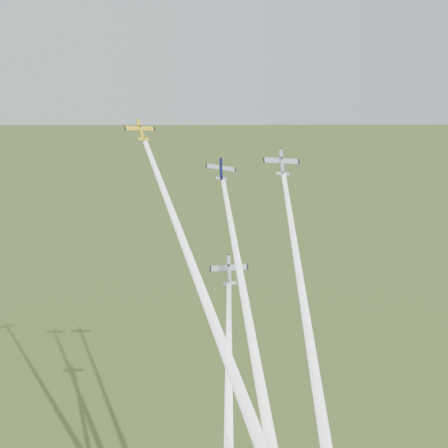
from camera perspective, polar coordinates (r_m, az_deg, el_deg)
plane_yellow at (r=122.70m, az=-8.47°, el=9.45°), size 7.91×7.45×6.17m
smoke_trail_yellow at (r=106.31m, az=-2.23°, el=-6.86°), size 16.82×50.06×51.47m
plane_navy at (r=127.90m, az=-0.30°, el=5.60°), size 8.26×5.98×7.09m
smoke_trail_navy at (r=112.42m, az=2.68°, el=-10.66°), size 3.77×50.69×50.67m
plane_silver_right at (r=126.88m, az=5.89°, el=6.23°), size 9.56×7.80×7.44m
smoke_trail_silver_right at (r=110.35m, az=8.67°, el=-11.43°), size 9.36×54.09×54.25m
plane_silver_low at (r=122.92m, az=0.52°, el=-4.70°), size 9.68×8.94×7.47m
smoke_trail_silver_low at (r=114.31m, az=0.47°, el=-19.58°), size 13.07×41.53×42.30m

